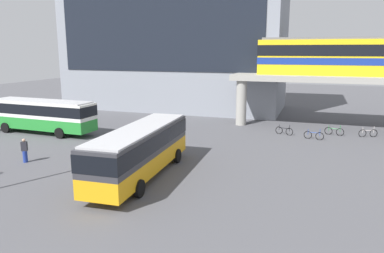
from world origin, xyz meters
name	(u,v)px	position (x,y,z in m)	size (l,w,h in m)	color
ground_plane	(184,137)	(0.00, 10.00, 0.00)	(120.00, 120.00, 0.00)	#515156
station_building	(175,35)	(-7.40, 26.84, 9.98)	(29.23, 12.37, 19.95)	gray
elevated_platform	(367,84)	(16.29, 19.41, 4.57)	(27.15, 5.94, 5.39)	#9E9B93
train	(353,56)	(14.75, 19.41, 7.36)	(18.85, 2.96, 3.84)	yellow
bus_main	(141,147)	(1.27, -1.39, 1.99)	(3.13, 11.15, 3.22)	orange
bus_secondary	(42,113)	(-13.55, 7.00, 1.99)	(11.14, 3.12, 3.22)	#268C33
bicycle_black	(284,131)	(8.80, 13.90, 0.36)	(1.71, 0.65, 1.04)	black
bicycle_silver	(368,133)	(16.30, 15.42, 0.36)	(1.70, 0.68, 1.04)	black
bicycle_blue	(314,135)	(11.52, 12.82, 0.36)	(1.76, 0.43, 1.04)	black
bicycle_green	(334,131)	(13.34, 15.22, 0.36)	(1.76, 0.46, 1.04)	black
pedestrian_at_kerb	(25,151)	(-8.07, -1.27, 0.83)	(0.47, 0.40, 1.75)	navy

